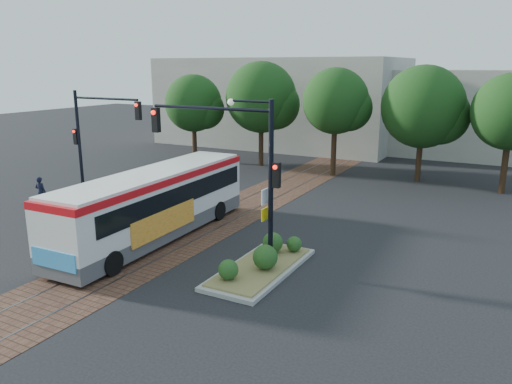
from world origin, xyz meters
TOP-DOWN VIEW (x-y plane):
  - ground at (0.00, 0.00)m, footprint 120.00×120.00m
  - trackbed at (0.00, 4.00)m, footprint 3.60×40.00m
  - tree_row at (1.21, 16.42)m, footprint 26.40×5.60m
  - warehouses at (-0.53, 28.75)m, footprint 40.00×13.00m
  - city_bus at (-0.90, 0.10)m, footprint 2.69×11.14m
  - traffic_island at (4.82, -0.90)m, footprint 2.20×5.20m
  - signal_pole_main at (3.86, -0.81)m, footprint 5.49×0.46m
  - signal_pole_left at (-8.37, 4.00)m, footprint 4.99×0.34m
  - officer at (-9.42, 1.05)m, footprint 0.68×0.52m
  - parked_car at (-6.12, 8.86)m, footprint 4.41×2.79m

SIDE VIEW (x-z plane):
  - ground at x=0.00m, z-range 0.00..0.00m
  - trackbed at x=0.00m, z-range 0.00..0.02m
  - traffic_island at x=4.82m, z-range -0.24..0.89m
  - parked_car at x=-6.12m, z-range 0.00..1.19m
  - officer at x=-9.42m, z-range 0.00..1.65m
  - city_bus at x=-0.90m, z-range 0.17..3.13m
  - warehouses at x=-0.53m, z-range -0.19..7.81m
  - signal_pole_left at x=-8.37m, z-range 0.86..6.86m
  - signal_pole_main at x=3.86m, z-range 1.16..7.16m
  - tree_row at x=1.21m, z-range 1.01..8.69m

